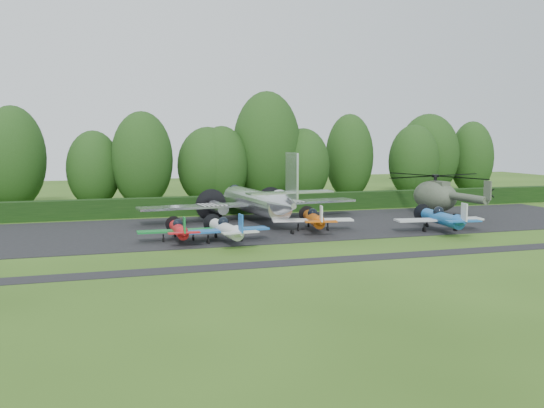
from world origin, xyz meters
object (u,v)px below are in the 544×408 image
object	(u,v)px
light_plane_red	(179,229)
helicopter	(435,193)
light_plane_white	(226,229)
sign_board	(490,194)
transport_plane	(256,202)
light_plane_orange	(313,219)
light_plane_blue	(442,218)

from	to	relation	value
light_plane_red	helicopter	size ratio (longest dim) A/B	0.43
light_plane_white	light_plane_red	bearing A→B (deg)	158.49
sign_board	transport_plane	bearing A→B (deg)	-162.41
transport_plane	sign_board	distance (m)	33.40
light_plane_orange	sign_board	distance (m)	32.74
transport_plane	sign_board	xyz separation A→B (m)	(32.66, 6.94, -0.77)
light_plane_white	helicopter	xyz separation A→B (m)	(25.77, 10.63, 1.17)
transport_plane	light_plane_white	size ratio (longest dim) A/B	2.96
sign_board	helicopter	bearing A→B (deg)	-144.17
transport_plane	helicopter	distance (m)	20.14
transport_plane	light_plane_orange	distance (m)	8.12
transport_plane	helicopter	bearing A→B (deg)	4.70
sign_board	light_plane_red	bearing A→B (deg)	-153.22
transport_plane	helicopter	world-z (taller)	transport_plane
light_plane_orange	helicopter	distance (m)	18.35
light_plane_orange	sign_board	xyz separation A→B (m)	(29.43, 14.34, 0.12)
light_plane_white	helicopter	distance (m)	27.90
light_plane_orange	light_plane_blue	xyz separation A→B (m)	(10.70, -3.81, 0.12)
light_plane_white	light_plane_orange	bearing A→B (deg)	26.95
light_plane_white	light_plane_orange	size ratio (longest dim) A/B	1.01
sign_board	light_plane_blue	bearing A→B (deg)	-130.32
light_plane_blue	helicopter	size ratio (longest dim) A/B	0.53
transport_plane	light_plane_blue	size ratio (longest dim) A/B	2.72
transport_plane	helicopter	size ratio (longest dim) A/B	1.44
helicopter	light_plane_blue	bearing A→B (deg)	-118.09
light_plane_blue	sign_board	distance (m)	26.08
light_plane_red	light_plane_blue	distance (m)	23.14
transport_plane	light_plane_red	distance (m)	13.03
light_plane_white	helicopter	bearing A→B (deg)	27.31
helicopter	sign_board	bearing A→B (deg)	31.92
light_plane_white	light_plane_orange	distance (m)	9.57
light_plane_orange	light_plane_blue	size ratio (longest dim) A/B	0.91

